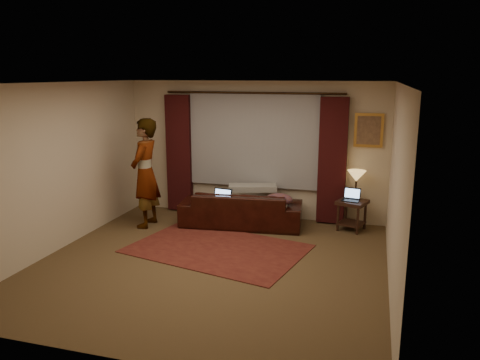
{
  "coord_description": "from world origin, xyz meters",
  "views": [
    {
      "loc": [
        2.2,
        -6.07,
        2.72
      ],
      "look_at": [
        0.1,
        1.2,
        1.0
      ],
      "focal_mm": 35.0,
      "sensor_mm": 36.0,
      "label": 1
    }
  ],
  "objects_px": {
    "sofa": "(241,202)",
    "laptop_sofa": "(220,197)",
    "end_table": "(352,215)",
    "person": "(145,173)",
    "tiffany_lamp": "(356,185)",
    "laptop_table": "(351,195)"
  },
  "relations": [
    {
      "from": "sofa",
      "to": "laptop_sofa",
      "type": "height_order",
      "value": "sofa"
    },
    {
      "from": "end_table",
      "to": "person",
      "type": "distance_m",
      "value": 3.76
    },
    {
      "from": "laptop_sofa",
      "to": "person",
      "type": "xyz_separation_m",
      "value": [
        -1.31,
        -0.26,
        0.42
      ]
    },
    {
      "from": "laptop_sofa",
      "to": "end_table",
      "type": "distance_m",
      "value": 2.37
    },
    {
      "from": "laptop_sofa",
      "to": "tiffany_lamp",
      "type": "height_order",
      "value": "tiffany_lamp"
    },
    {
      "from": "end_table",
      "to": "person",
      "type": "bearing_deg",
      "value": -167.76
    },
    {
      "from": "tiffany_lamp",
      "to": "person",
      "type": "distance_m",
      "value": 3.76
    },
    {
      "from": "sofa",
      "to": "person",
      "type": "bearing_deg",
      "value": 10.08
    },
    {
      "from": "laptop_sofa",
      "to": "person",
      "type": "bearing_deg",
      "value": -160.36
    },
    {
      "from": "tiffany_lamp",
      "to": "person",
      "type": "relative_size",
      "value": 0.26
    },
    {
      "from": "tiffany_lamp",
      "to": "person",
      "type": "xyz_separation_m",
      "value": [
        -3.65,
        -0.9,
        0.18
      ]
    },
    {
      "from": "laptop_sofa",
      "to": "tiffany_lamp",
      "type": "distance_m",
      "value": 2.43
    },
    {
      "from": "sofa",
      "to": "tiffany_lamp",
      "type": "xyz_separation_m",
      "value": [
        2.0,
        0.41,
        0.36
      ]
    },
    {
      "from": "sofa",
      "to": "end_table",
      "type": "height_order",
      "value": "sofa"
    },
    {
      "from": "laptop_sofa",
      "to": "laptop_table",
      "type": "distance_m",
      "value": 2.32
    },
    {
      "from": "laptop_table",
      "to": "person",
      "type": "distance_m",
      "value": 3.67
    },
    {
      "from": "end_table",
      "to": "tiffany_lamp",
      "type": "bearing_deg",
      "value": 70.56
    },
    {
      "from": "end_table",
      "to": "tiffany_lamp",
      "type": "xyz_separation_m",
      "value": [
        0.04,
        0.12,
        0.53
      ]
    },
    {
      "from": "end_table",
      "to": "laptop_table",
      "type": "xyz_separation_m",
      "value": [
        -0.03,
        -0.03,
        0.38
      ]
    },
    {
      "from": "end_table",
      "to": "tiffany_lamp",
      "type": "height_order",
      "value": "tiffany_lamp"
    },
    {
      "from": "end_table",
      "to": "person",
      "type": "relative_size",
      "value": 0.28
    },
    {
      "from": "end_table",
      "to": "sofa",
      "type": "bearing_deg",
      "value": -171.43
    }
  ]
}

